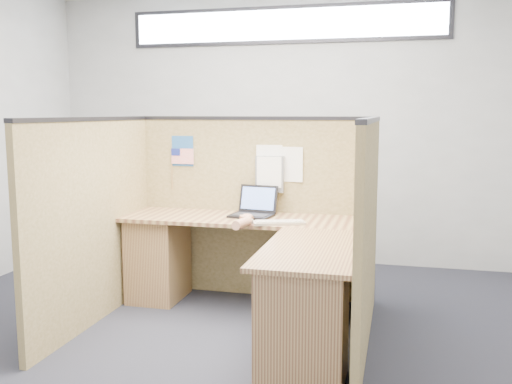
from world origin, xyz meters
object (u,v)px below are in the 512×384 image
(laptop, at_px, (253,208))
(mouse, at_px, (247,220))
(keyboard, at_px, (279,222))
(l_desk, at_px, (254,273))

(laptop, distance_m, mouse, 0.31)
(laptop, xyz_separation_m, keyboard, (0.28, -0.31, -0.05))
(l_desk, height_order, keyboard, keyboard)
(l_desk, bearing_deg, keyboard, 52.80)
(keyboard, relative_size, mouse, 4.03)
(laptop, relative_size, mouse, 3.51)
(laptop, bearing_deg, mouse, -76.76)
(laptop, relative_size, keyboard, 0.87)
(keyboard, height_order, mouse, mouse)
(laptop, height_order, keyboard, laptop)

